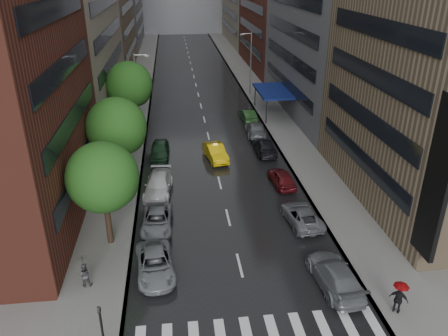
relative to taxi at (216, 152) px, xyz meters
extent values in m
plane|color=gray|center=(-0.17, -21.33, -0.77)|extent=(220.00, 220.00, 0.00)
cube|color=black|center=(-0.17, 28.67, -0.76)|extent=(14.00, 140.00, 0.01)
cube|color=gray|center=(-9.17, 28.67, -0.69)|extent=(4.00, 140.00, 0.15)
cube|color=gray|center=(8.83, 28.67, -0.69)|extent=(4.00, 140.00, 0.15)
cube|color=silver|center=(-0.67, -23.33, -0.76)|extent=(0.55, 2.80, 0.01)
cube|color=silver|center=(0.73, -23.33, -0.76)|extent=(0.55, 2.80, 0.01)
cube|color=silver|center=(2.13, -23.33, -0.76)|extent=(0.55, 2.80, 0.01)
cube|color=silver|center=(3.53, -23.33, -0.76)|extent=(0.55, 2.80, 0.01)
cube|color=silver|center=(4.93, -23.33, -0.76)|extent=(0.55, 2.80, 0.01)
cube|color=silver|center=(6.33, -23.33, -0.76)|extent=(0.55, 2.80, 0.01)
cube|color=#937A5B|center=(-15.17, 42.67, 10.23)|extent=(8.00, 28.00, 22.00)
cube|color=#937A5B|center=(14.83, -9.33, 14.23)|extent=(8.00, 20.00, 30.00)
cube|color=slate|center=(14.83, 14.67, 11.23)|extent=(8.00, 28.00, 24.00)
cube|color=black|center=(10.93, -19.33, 5.73)|extent=(0.30, 2.20, 10.00)
cylinder|color=#382619|center=(-8.77, -13.83, 1.31)|extent=(0.40, 0.40, 4.15)
sphere|color=#1E5116|center=(-8.77, -13.83, 4.42)|extent=(4.75, 4.75, 4.75)
cylinder|color=#382619|center=(-8.77, -4.91, 1.43)|extent=(0.40, 0.40, 4.40)
sphere|color=#1E5116|center=(-8.77, -4.91, 4.74)|extent=(5.03, 5.03, 5.03)
cylinder|color=#382619|center=(-8.77, 8.88, 1.50)|extent=(0.40, 0.40, 4.54)
sphere|color=#1E5116|center=(-8.77, 8.88, 4.91)|extent=(5.19, 5.19, 5.19)
imported|color=yellow|center=(0.00, 0.00, 0.00)|extent=(2.41, 4.87, 1.53)
imported|color=gray|center=(-5.57, -17.47, -0.08)|extent=(2.77, 5.16, 1.38)
imported|color=slate|center=(-5.57, -12.20, -0.11)|extent=(2.36, 4.83, 1.32)
imported|color=silver|center=(-5.57, -6.60, 0.00)|extent=(2.65, 5.45, 1.53)
imported|color=#18361F|center=(-5.57, 1.32, 0.01)|extent=(2.01, 4.64, 1.56)
imported|color=slate|center=(5.23, -19.93, 0.01)|extent=(2.55, 5.49, 1.55)
imported|color=slate|center=(5.23, -12.75, -0.10)|extent=(2.64, 4.96, 1.33)
imported|color=#581116|center=(5.23, -6.44, -0.05)|extent=(1.98, 4.32, 1.44)
imported|color=black|center=(5.23, 0.97, -0.03)|extent=(2.17, 5.11, 1.47)
imported|color=slate|center=(5.23, 6.36, -0.03)|extent=(2.39, 5.19, 1.47)
imported|color=#1E3E1C|center=(5.23, 11.74, -0.06)|extent=(1.87, 4.41, 1.42)
imported|color=#434246|center=(-9.72, -18.34, 0.17)|extent=(0.76, 0.59, 1.57)
imported|color=black|center=(-9.72, -18.34, 1.03)|extent=(0.96, 0.98, 0.88)
imported|color=black|center=(7.86, -22.67, 0.26)|extent=(1.06, 0.98, 1.75)
imported|color=#AA0D0F|center=(7.86, -22.67, 1.03)|extent=(0.82, 0.82, 0.72)
imported|color=black|center=(-7.77, -24.24, 2.38)|extent=(0.18, 0.15, 0.90)
cylinder|color=gray|center=(-7.97, 8.67, 3.88)|extent=(0.18, 0.18, 9.00)
cube|color=gray|center=(-6.57, 8.67, 8.08)|extent=(0.50, 0.22, 0.16)
cylinder|color=gray|center=(7.63, 23.67, 3.88)|extent=(0.18, 0.18, 9.00)
cube|color=gray|center=(6.23, 23.67, 8.08)|extent=(0.50, 0.22, 0.16)
cube|color=navy|center=(8.83, 13.67, 2.38)|extent=(4.00, 8.00, 0.25)
cylinder|color=black|center=(7.23, 9.87, 0.88)|extent=(0.12, 0.12, 3.00)
cylinder|color=black|center=(7.23, 17.47, 0.88)|extent=(0.12, 0.12, 3.00)
camera|label=1|loc=(-3.90, -40.15, 16.91)|focal=35.00mm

